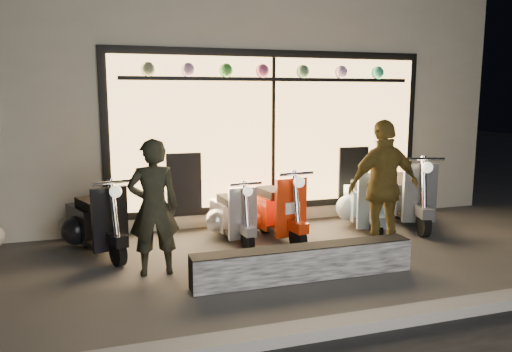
{
  "coord_description": "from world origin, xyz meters",
  "views": [
    {
      "loc": [
        -1.99,
        -5.84,
        2.16
      ],
      "look_at": [
        0.08,
        0.6,
        1.05
      ],
      "focal_mm": 35.0,
      "sensor_mm": 36.0,
      "label": 1
    }
  ],
  "objects_px": {
    "graffiti_barrier": "(304,263)",
    "scooter_red": "(273,210)",
    "man": "(154,207)",
    "woman": "(384,187)",
    "scooter_silver": "(231,215)"
  },
  "relations": [
    {
      "from": "man",
      "to": "woman",
      "type": "xyz_separation_m",
      "value": [
        3.08,
        -0.09,
        0.09
      ]
    },
    {
      "from": "scooter_silver",
      "to": "man",
      "type": "height_order",
      "value": "man"
    },
    {
      "from": "graffiti_barrier",
      "to": "woman",
      "type": "distance_m",
      "value": 1.71
    },
    {
      "from": "scooter_silver",
      "to": "man",
      "type": "distance_m",
      "value": 1.76
    },
    {
      "from": "scooter_red",
      "to": "woman",
      "type": "xyz_separation_m",
      "value": [
        1.18,
        -1.15,
        0.49
      ]
    },
    {
      "from": "graffiti_barrier",
      "to": "scooter_silver",
      "type": "height_order",
      "value": "scooter_silver"
    },
    {
      "from": "graffiti_barrier",
      "to": "scooter_red",
      "type": "bearing_deg",
      "value": 82.1
    },
    {
      "from": "scooter_red",
      "to": "man",
      "type": "distance_m",
      "value": 2.21
    },
    {
      "from": "graffiti_barrier",
      "to": "scooter_silver",
      "type": "xyz_separation_m",
      "value": [
        -0.4,
        1.85,
        0.17
      ]
    },
    {
      "from": "scooter_red",
      "to": "woman",
      "type": "distance_m",
      "value": 1.72
    },
    {
      "from": "graffiti_barrier",
      "to": "woman",
      "type": "relative_size",
      "value": 1.48
    },
    {
      "from": "scooter_red",
      "to": "woman",
      "type": "height_order",
      "value": "woman"
    },
    {
      "from": "graffiti_barrier",
      "to": "scooter_red",
      "type": "xyz_separation_m",
      "value": [
        0.25,
        1.77,
        0.22
      ]
    },
    {
      "from": "graffiti_barrier",
      "to": "scooter_silver",
      "type": "bearing_deg",
      "value": 102.1
    },
    {
      "from": "graffiti_barrier",
      "to": "man",
      "type": "relative_size",
      "value": 1.64
    }
  ]
}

